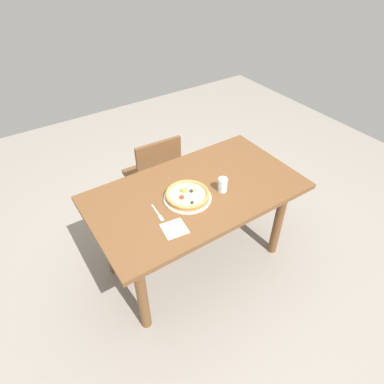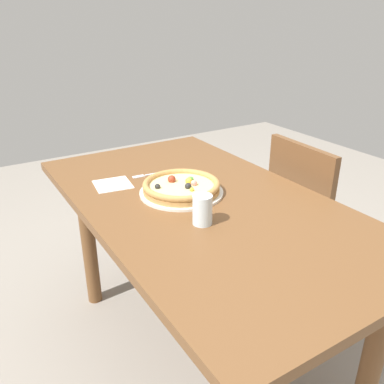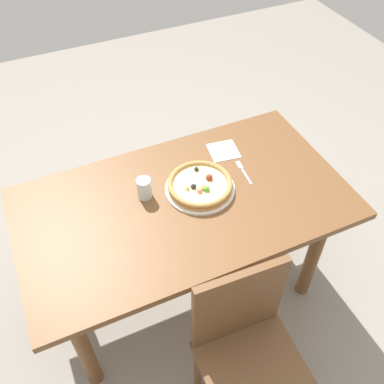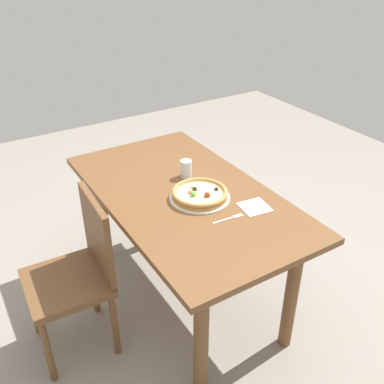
{
  "view_description": "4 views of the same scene",
  "coord_description": "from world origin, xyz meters",
  "px_view_note": "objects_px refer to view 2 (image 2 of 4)",
  "views": [
    {
      "loc": [
        0.99,
        1.44,
        2.19
      ],
      "look_at": [
        0.05,
        0.02,
        0.76
      ],
      "focal_mm": 30.95,
      "sensor_mm": 36.0,
      "label": 1
    },
    {
      "loc": [
        -1.12,
        0.74,
        1.38
      ],
      "look_at": [
        0.05,
        0.02,
        0.76
      ],
      "focal_mm": 37.82,
      "sensor_mm": 36.0,
      "label": 2
    },
    {
      "loc": [
        -0.49,
        -1.19,
        2.16
      ],
      "look_at": [
        0.05,
        0.02,
        0.76
      ],
      "focal_mm": 40.36,
      "sensor_mm": 36.0,
      "label": 3
    },
    {
      "loc": [
        1.71,
        -1.01,
        1.93
      ],
      "look_at": [
        0.05,
        0.02,
        0.76
      ],
      "focal_mm": 40.44,
      "sensor_mm": 36.0,
      "label": 4
    }
  ],
  "objects_px": {
    "plate": "(181,192)",
    "pizza": "(181,186)",
    "drinking_glass": "(202,210)",
    "napkin": "(113,184)",
    "fork": "(148,175)",
    "dining_table": "(203,227)",
    "chair_near": "(313,222)"
  },
  "relations": [
    {
      "from": "chair_near",
      "to": "pizza",
      "type": "xyz_separation_m",
      "value": [
        0.09,
        0.66,
        0.3
      ]
    },
    {
      "from": "fork",
      "to": "pizza",
      "type": "bearing_deg",
      "value": 100.99
    },
    {
      "from": "dining_table",
      "to": "fork",
      "type": "height_order",
      "value": "fork"
    },
    {
      "from": "plate",
      "to": "fork",
      "type": "bearing_deg",
      "value": 6.2
    },
    {
      "from": "chair_near",
      "to": "plate",
      "type": "relative_size",
      "value": 2.73
    },
    {
      "from": "dining_table",
      "to": "drinking_glass",
      "type": "height_order",
      "value": "drinking_glass"
    },
    {
      "from": "pizza",
      "to": "drinking_glass",
      "type": "xyz_separation_m",
      "value": [
        -0.24,
        0.06,
        0.02
      ]
    },
    {
      "from": "pizza",
      "to": "drinking_glass",
      "type": "distance_m",
      "value": 0.25
    },
    {
      "from": "drinking_glass",
      "to": "napkin",
      "type": "relative_size",
      "value": 0.71
    },
    {
      "from": "chair_near",
      "to": "fork",
      "type": "distance_m",
      "value": 0.81
    },
    {
      "from": "plate",
      "to": "pizza",
      "type": "distance_m",
      "value": 0.03
    },
    {
      "from": "chair_near",
      "to": "napkin",
      "type": "height_order",
      "value": "chair_near"
    },
    {
      "from": "fork",
      "to": "napkin",
      "type": "distance_m",
      "value": 0.17
    },
    {
      "from": "chair_near",
      "to": "napkin",
      "type": "relative_size",
      "value": 6.23
    },
    {
      "from": "chair_near",
      "to": "drinking_glass",
      "type": "bearing_deg",
      "value": -75.63
    },
    {
      "from": "fork",
      "to": "napkin",
      "type": "relative_size",
      "value": 1.18
    },
    {
      "from": "dining_table",
      "to": "chair_near",
      "type": "xyz_separation_m",
      "value": [
        0.0,
        -0.63,
        -0.16
      ]
    },
    {
      "from": "dining_table",
      "to": "drinking_glass",
      "type": "bearing_deg",
      "value": 146.11
    },
    {
      "from": "napkin",
      "to": "plate",
      "type": "bearing_deg",
      "value": -138.73
    },
    {
      "from": "fork",
      "to": "napkin",
      "type": "xyz_separation_m",
      "value": [
        -0.02,
        0.17,
        -0.0
      ]
    },
    {
      "from": "plate",
      "to": "drinking_glass",
      "type": "height_order",
      "value": "drinking_glass"
    },
    {
      "from": "drinking_glass",
      "to": "plate",
      "type": "bearing_deg",
      "value": -14.6
    },
    {
      "from": "fork",
      "to": "napkin",
      "type": "bearing_deg",
      "value": 11.29
    },
    {
      "from": "dining_table",
      "to": "plate",
      "type": "height_order",
      "value": "plate"
    },
    {
      "from": "pizza",
      "to": "napkin",
      "type": "xyz_separation_m",
      "value": [
        0.22,
        0.19,
        -0.03
      ]
    },
    {
      "from": "dining_table",
      "to": "plate",
      "type": "distance_m",
      "value": 0.15
    },
    {
      "from": "chair_near",
      "to": "pizza",
      "type": "relative_size",
      "value": 2.96
    },
    {
      "from": "napkin",
      "to": "fork",
      "type": "bearing_deg",
      "value": -83.43
    },
    {
      "from": "dining_table",
      "to": "pizza",
      "type": "relative_size",
      "value": 5.0
    },
    {
      "from": "dining_table",
      "to": "pizza",
      "type": "height_order",
      "value": "pizza"
    },
    {
      "from": "drinking_glass",
      "to": "napkin",
      "type": "height_order",
      "value": "drinking_glass"
    },
    {
      "from": "pizza",
      "to": "napkin",
      "type": "relative_size",
      "value": 2.1
    }
  ]
}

